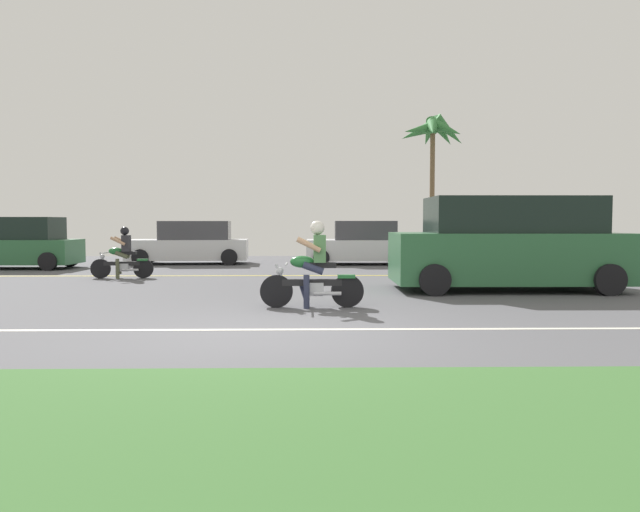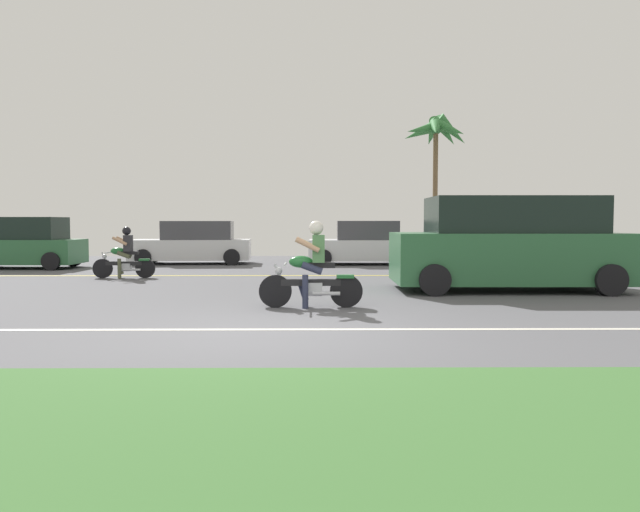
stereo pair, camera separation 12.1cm
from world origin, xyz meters
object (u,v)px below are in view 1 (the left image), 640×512
object	(u,v)px
suv_nearby	(508,245)
motorcyclist_distant	(122,257)
motorcyclist	(313,271)
parked_car_3	(508,242)
palm_tree_0	(434,135)
parked_car_2	(360,244)
parked_car_0	(19,245)
parked_car_1	(191,244)

from	to	relation	value
suv_nearby	motorcyclist_distant	distance (m)	9.63
motorcyclist	parked_car_3	world-z (taller)	parked_car_3
parked_car_3	palm_tree_0	distance (m)	5.06
motorcyclist	motorcyclist_distant	distance (m)	7.34
motorcyclist	parked_car_2	xyz separation A→B (m)	(1.74, 10.59, 0.08)
motorcyclist	parked_car_0	size ratio (longest dim) A/B	0.48
parked_car_2	parked_car_3	size ratio (longest dim) A/B	0.97
suv_nearby	palm_tree_0	bearing A→B (deg)	86.95
palm_tree_0	motorcyclist	bearing A→B (deg)	-110.04
parked_car_0	motorcyclist_distant	bearing A→B (deg)	-38.32
motorcyclist	suv_nearby	world-z (taller)	suv_nearby
parked_car_1	palm_tree_0	size ratio (longest dim) A/B	0.74
suv_nearby	parked_car_1	bearing A→B (deg)	135.65
parked_car_0	parked_car_3	distance (m)	16.82
parked_car_1	parked_car_3	xyz separation A→B (m)	(11.56, 0.82, 0.05)
motorcyclist	parked_car_0	distance (m)	12.79
motorcyclist	parked_car_0	world-z (taller)	parked_car_0
parked_car_1	motorcyclist_distant	xyz separation A→B (m)	(-0.70, -5.45, -0.14)
parked_car_3	palm_tree_0	size ratio (longest dim) A/B	0.66
parked_car_0	motorcyclist_distant	distance (m)	5.49
motorcyclist	palm_tree_0	xyz separation A→B (m)	(4.81, 13.17, 4.25)
parked_car_0	palm_tree_0	size ratio (longest dim) A/B	0.65
suv_nearby	parked_car_1	distance (m)	11.87
parked_car_1	palm_tree_0	distance (m)	10.23
parked_car_2	parked_car_1	bearing A→B (deg)	177.27
palm_tree_0	motorcyclist_distant	bearing A→B (deg)	-141.55
parked_car_1	palm_tree_0	bearing A→B (deg)	14.25
suv_nearby	parked_car_2	xyz separation A→B (m)	(-2.50, 8.01, -0.27)
motorcyclist	parked_car_1	bearing A→B (deg)	111.33
parked_car_3	motorcyclist	bearing A→B (deg)	-122.05
parked_car_1	suv_nearby	bearing A→B (deg)	-44.35
parked_car_2	motorcyclist	bearing A→B (deg)	-99.32
suv_nearby	palm_tree_0	world-z (taller)	palm_tree_0
motorcyclist	parked_car_1	world-z (taller)	parked_car_1
parked_car_2	palm_tree_0	xyz separation A→B (m)	(3.07, 2.58, 4.18)
parked_car_0	parked_car_1	bearing A→B (deg)	22.17
parked_car_0	motorcyclist	bearing A→B (deg)	-43.66
parked_car_3	suv_nearby	bearing A→B (deg)	-108.65
parked_car_0	motorcyclist_distant	world-z (taller)	parked_car_0
parked_car_2	palm_tree_0	size ratio (longest dim) A/B	0.64
motorcyclist_distant	palm_tree_0	bearing A→B (deg)	38.45
parked_car_2	motorcyclist_distant	distance (m)	8.45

